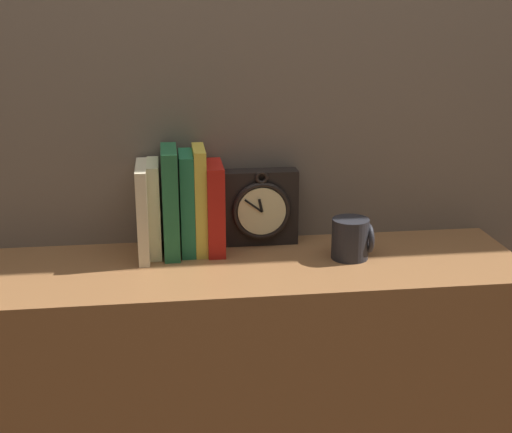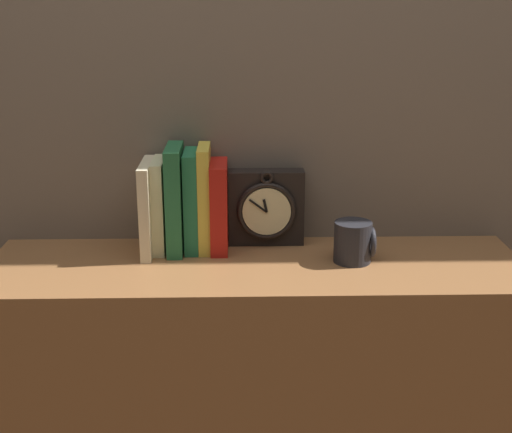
% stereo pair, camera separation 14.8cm
% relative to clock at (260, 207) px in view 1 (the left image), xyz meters
% --- Properties ---
extents(wall_back, '(6.00, 0.05, 2.60)m').
position_rel_clock_xyz_m(wall_back, '(-0.03, 0.07, 0.39)').
color(wall_back, '#756656').
rests_on(wall_back, ground_plane).
extents(bookshelf, '(1.15, 0.34, 0.82)m').
position_rel_clock_xyz_m(bookshelf, '(-0.03, -0.13, -0.50)').
color(bookshelf, '#936038').
rests_on(bookshelf, ground_plane).
extents(clock, '(0.17, 0.06, 0.18)m').
position_rel_clock_xyz_m(clock, '(0.00, 0.00, 0.00)').
color(clock, black).
rests_on(clock, bookshelf).
extents(book_slot0_cream, '(0.02, 0.15, 0.20)m').
position_rel_clock_xyz_m(book_slot0_cream, '(-0.26, -0.05, 0.02)').
color(book_slot0_cream, beige).
rests_on(book_slot0_cream, bookshelf).
extents(book_slot1_cream, '(0.03, 0.12, 0.20)m').
position_rel_clock_xyz_m(book_slot1_cream, '(-0.24, -0.03, 0.02)').
color(book_slot1_cream, beige).
rests_on(book_slot1_cream, bookshelf).
extents(book_slot2_green, '(0.03, 0.14, 0.24)m').
position_rel_clock_xyz_m(book_slot2_green, '(-0.20, -0.04, 0.03)').
color(book_slot2_green, '#24673C').
rests_on(book_slot2_green, bookshelf).
extents(book_slot3_green, '(0.03, 0.12, 0.22)m').
position_rel_clock_xyz_m(book_slot3_green, '(-0.17, -0.03, 0.03)').
color(book_slot3_green, '#226E45').
rests_on(book_slot3_green, bookshelf).
extents(book_slot4_yellow, '(0.03, 0.12, 0.23)m').
position_rel_clock_xyz_m(book_slot4_yellow, '(-0.14, -0.03, 0.03)').
color(book_slot4_yellow, gold).
rests_on(book_slot4_yellow, bookshelf).
extents(book_slot5_red, '(0.04, 0.13, 0.20)m').
position_rel_clock_xyz_m(book_slot5_red, '(-0.11, -0.03, 0.01)').
color(book_slot5_red, '#B31B13').
rests_on(book_slot5_red, bookshelf).
extents(mug, '(0.09, 0.08, 0.09)m').
position_rel_clock_xyz_m(mug, '(0.18, -0.12, -0.04)').
color(mug, '#232328').
rests_on(mug, bookshelf).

